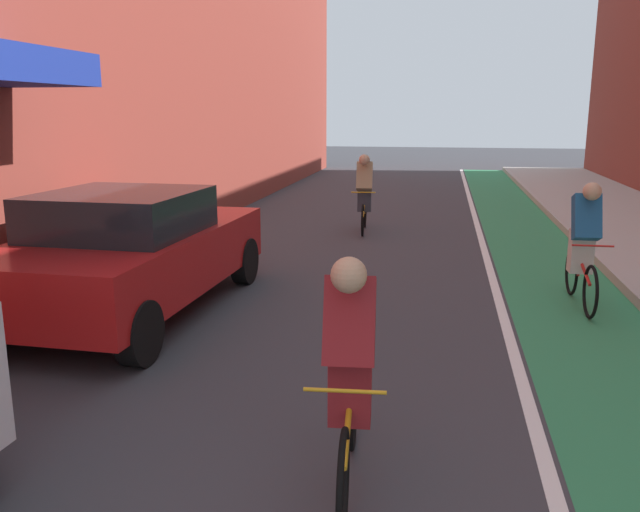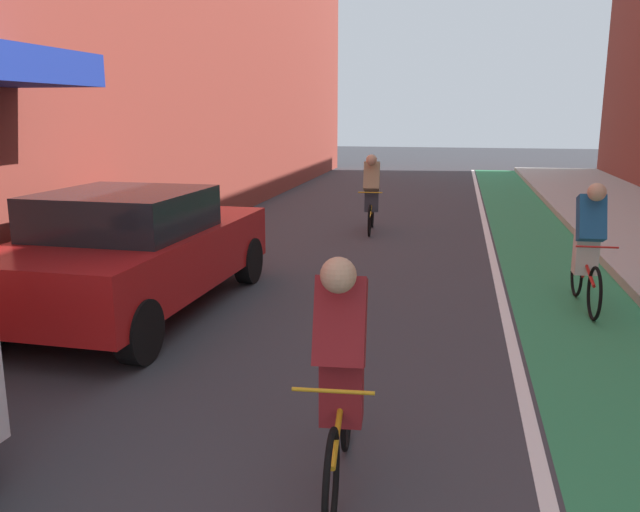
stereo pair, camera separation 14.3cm
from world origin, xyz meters
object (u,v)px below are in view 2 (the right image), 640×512
object	(u,v)px
parked_sedan_red	(134,250)
cyclist_lead	(341,372)
cyclist_mid	(588,242)
cyclist_trailing	(371,193)

from	to	relation	value
parked_sedan_red	cyclist_lead	world-z (taller)	cyclist_lead
cyclist_mid	cyclist_trailing	world-z (taller)	cyclist_mid
parked_sedan_red	cyclist_lead	xyz separation A→B (m)	(3.16, -3.29, 0.02)
parked_sedan_red	cyclist_trailing	xyz separation A→B (m)	(2.15, 6.07, 0.02)
parked_sedan_red	cyclist_trailing	world-z (taller)	cyclist_trailing
cyclist_mid	cyclist_trailing	size ratio (longest dim) A/B	1.01
parked_sedan_red	cyclist_mid	distance (m)	5.66
cyclist_lead	cyclist_trailing	size ratio (longest dim) A/B	1.01
cyclist_mid	cyclist_lead	bearing A→B (deg)	-116.66
cyclist_lead	cyclist_trailing	world-z (taller)	cyclist_lead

